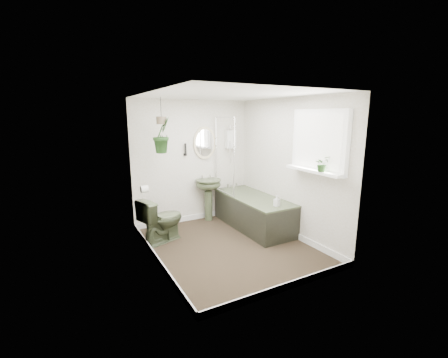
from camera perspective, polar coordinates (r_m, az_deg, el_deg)
floor at (r=4.84m, az=0.87°, el=-12.71°), size 2.30×2.80×0.02m
ceiling at (r=4.40m, az=0.97°, el=15.89°), size 2.30×2.80×0.02m
wall_back at (r=5.73m, az=-6.06°, el=3.29°), size 2.30×0.02×2.30m
wall_front at (r=3.35m, az=12.89°, el=-3.21°), size 2.30×0.02×2.30m
wall_left at (r=4.04m, az=-13.54°, el=-0.64°), size 0.02×2.80×2.30m
wall_right at (r=5.14m, az=12.26°, el=2.08°), size 0.02×2.80×2.30m
skirting at (r=4.81m, az=0.87°, el=-12.07°), size 2.30×2.80×0.10m
bathtub at (r=5.52m, az=5.60°, el=-6.24°), size 0.72×1.72×0.58m
bath_screen at (r=5.53m, az=0.11°, el=4.41°), size 0.04×0.72×1.40m
shower_box at (r=5.97m, az=1.29°, el=7.57°), size 0.20×0.10×0.35m
oval_mirror at (r=5.75m, az=-3.66°, el=6.88°), size 0.46×0.03×0.62m
wall_sconce at (r=5.59m, az=-7.34°, el=5.63°), size 0.04×0.04×0.22m
toilet_roll_holder at (r=4.78m, az=-14.92°, el=-1.87°), size 0.11×0.11×0.11m
window_recess at (r=4.52m, az=17.68°, el=6.86°), size 0.08×1.00×0.90m
window_sill at (r=4.53m, az=16.73°, el=1.55°), size 0.18×1.00×0.04m
window_blinds at (r=4.49m, az=17.28°, el=6.85°), size 0.01×0.86×0.76m
toilet at (r=4.97m, az=-11.73°, el=-7.55°), size 0.82×0.63×0.74m
pedestal_sink at (r=5.83m, az=-2.98°, el=-3.95°), size 0.56×0.51×0.82m
sill_plant at (r=4.34m, az=18.15°, el=2.75°), size 0.20×0.18×0.22m
hanging_plant at (r=5.00m, az=-11.73°, el=8.23°), size 0.41×0.40×0.58m
soap_bottle at (r=4.89m, az=10.03°, el=-4.11°), size 0.10×0.10×0.18m
hanging_pot at (r=4.99m, az=-11.84°, el=10.88°), size 0.16×0.16×0.12m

